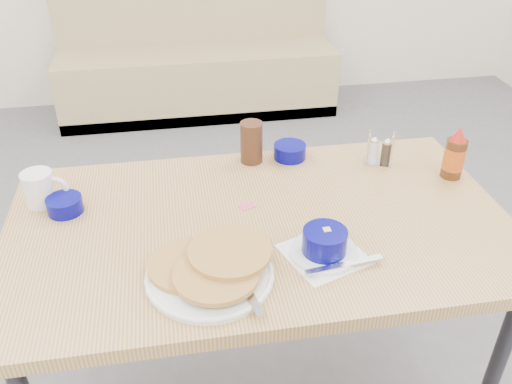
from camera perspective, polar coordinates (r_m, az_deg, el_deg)
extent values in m
cube|color=tan|center=(3.94, -6.07, 11.55)|extent=(1.90, 0.55, 0.45)
cube|color=tan|center=(4.01, -6.77, 19.29)|extent=(1.90, 0.12, 1.00)
cube|color=#2D2D33|center=(4.01, -5.92, 9.10)|extent=(1.90, 0.55, 0.08)
cube|color=tan|center=(1.52, 0.44, -3.69)|extent=(1.40, 0.80, 0.04)
cylinder|color=#2D2D33|center=(1.77, 23.62, -17.45)|extent=(0.04, 0.04, 0.72)
cylinder|color=#2D2D33|center=(2.03, -18.98, -8.58)|extent=(0.04, 0.04, 0.72)
cylinder|color=#2D2D33|center=(2.16, 15.29, -5.01)|extent=(0.04, 0.04, 0.72)
cylinder|color=white|center=(1.33, -4.89, -8.78)|extent=(0.31, 0.31, 0.02)
cylinder|color=tan|center=(1.34, -7.04, -7.58)|extent=(0.21, 0.21, 0.01)
cylinder|color=tan|center=(1.29, -4.23, -8.66)|extent=(0.21, 0.21, 0.01)
cylinder|color=tan|center=(1.33, -2.78, -6.30)|extent=(0.21, 0.21, 0.01)
cube|color=silver|center=(1.26, -0.64, -10.80)|extent=(0.05, 0.14, 0.01)
cylinder|color=white|center=(1.68, -21.87, 0.37)|extent=(0.09, 0.09, 0.10)
cylinder|color=black|center=(1.66, -22.18, 1.68)|extent=(0.08, 0.08, 0.00)
torus|color=white|center=(1.66, -20.31, 0.39)|extent=(0.08, 0.03, 0.07)
cube|color=white|center=(1.40, 7.12, -6.52)|extent=(0.24, 0.24, 0.00)
cylinder|color=white|center=(1.40, 7.14, -6.30)|extent=(0.17, 0.17, 0.01)
cylinder|color=#04056C|center=(1.38, 7.24, -5.13)|extent=(0.11, 0.11, 0.06)
cylinder|color=white|center=(1.36, 7.31, -4.32)|extent=(0.10, 0.10, 0.01)
cube|color=#F4DB60|center=(1.36, 7.47, -4.03)|extent=(0.02, 0.02, 0.01)
cube|color=silver|center=(1.36, 9.29, -7.56)|extent=(0.21, 0.05, 0.01)
cylinder|color=#04056C|center=(1.63, -19.49, -1.28)|extent=(0.10, 0.10, 0.05)
cylinder|color=#04056C|center=(1.81, 3.57, 4.31)|extent=(0.11, 0.11, 0.05)
cylinder|color=#3B2112|center=(1.76, -0.48, 5.25)|extent=(0.08, 0.08, 0.14)
cube|color=silver|center=(1.83, 12.71, 3.04)|extent=(0.10, 0.08, 0.00)
cylinder|color=silver|center=(1.78, 11.68, 4.41)|extent=(0.01, 0.01, 0.10)
cylinder|color=silver|center=(1.79, 14.10, 4.10)|extent=(0.01, 0.01, 0.10)
cylinder|color=silver|center=(1.82, 11.75, 4.96)|extent=(0.01, 0.01, 0.10)
cylinder|color=silver|center=(1.82, 14.13, 4.66)|extent=(0.01, 0.01, 0.10)
cylinder|color=silver|center=(1.81, 12.20, 4.16)|extent=(0.03, 0.03, 0.07)
cylinder|color=#3F3326|center=(1.81, 13.51, 3.99)|extent=(0.03, 0.03, 0.07)
cylinder|color=#47230F|center=(1.79, 20.11, 3.32)|extent=(0.06, 0.06, 0.13)
cylinder|color=orange|center=(1.79, 20.12, 3.38)|extent=(0.06, 0.06, 0.07)
cone|color=red|center=(1.75, 20.63, 5.72)|extent=(0.05, 0.05, 0.04)
cube|color=#DF4A6D|center=(1.57, -0.93, -1.53)|extent=(0.05, 0.04, 0.00)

